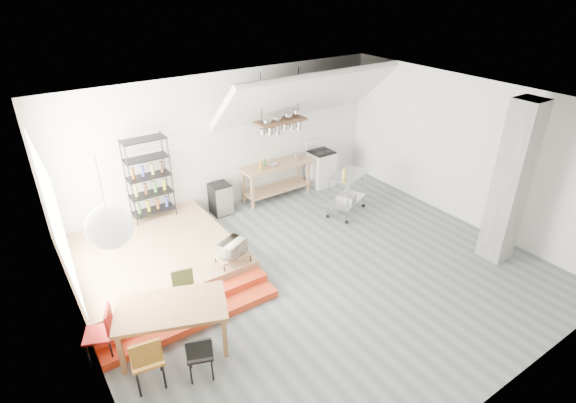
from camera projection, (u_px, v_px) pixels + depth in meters
floor at (319, 274)px, 8.53m from camera, size 8.00×8.00×0.00m
wall_back at (228, 142)px, 10.35m from camera, size 8.00×0.04×3.20m
wall_left at (77, 279)px, 5.78m from camera, size 0.04×7.00×3.20m
wall_right at (466, 152)px, 9.79m from camera, size 0.04×7.00×3.20m
ceiling at (325, 109)px, 7.05m from camera, size 8.00×7.00×0.02m
slope_ceiling at (307, 95)px, 10.37m from camera, size 4.40×1.44×1.32m
window_pane at (54, 218)px, 6.80m from camera, size 0.02×2.50×2.20m
platform at (153, 258)px, 8.65m from camera, size 3.00×3.00×0.40m
step_lower at (195, 321)px, 7.28m from camera, size 3.00×0.35×0.13m
step_upper at (186, 306)px, 7.51m from camera, size 3.00×0.35×0.27m
concrete_column at (511, 184)px, 8.34m from camera, size 0.50×0.50×3.20m
kitchen_counter at (276, 175)px, 11.09m from camera, size 1.80×0.60×0.91m
stove at (321, 167)px, 11.87m from camera, size 0.60×0.60×1.18m
pot_rack at (282, 124)px, 10.32m from camera, size 1.20×0.50×1.43m
wire_shelving at (149, 177)px, 9.26m from camera, size 0.88×0.38×1.80m
microwave_shelf at (233, 255)px, 8.12m from camera, size 0.60×0.40×0.16m
paper_lantern at (110, 227)px, 5.78m from camera, size 0.60×0.60×0.60m
dining_table at (171, 311)px, 6.60m from camera, size 1.82×1.42×0.76m
chair_mustard at (147, 358)px, 5.97m from camera, size 0.49×0.49×0.92m
chair_black at (200, 353)px, 6.15m from camera, size 0.48×0.48×0.80m
chair_olive at (185, 289)px, 7.35m from camera, size 0.44×0.44×0.81m
chair_red at (103, 330)px, 6.48m from camera, size 0.52×0.52×0.87m
rolling_cart at (347, 188)px, 10.38m from camera, size 1.14×0.90×1.00m
mini_fridge at (220, 199)px, 10.48m from camera, size 0.44×0.44×0.75m
microwave at (232, 248)px, 8.05m from camera, size 0.58×0.50×0.27m
bowl at (273, 165)px, 10.85m from camera, size 0.28×0.28×0.06m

